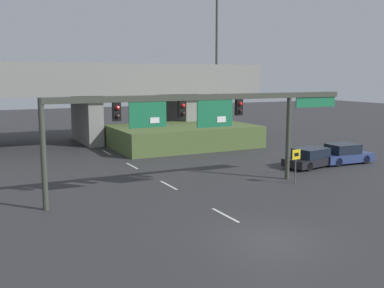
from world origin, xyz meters
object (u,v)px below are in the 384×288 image
object	(u,v)px
signal_gantry	(203,111)
speed_limit_sign	(296,161)
parked_sedan_mid_right	(344,154)
highway_light_pole_near	(217,55)
parked_sedan_near_right	(312,158)

from	to	relation	value
signal_gantry	speed_limit_sign	size ratio (longest dim) A/B	8.68
parked_sedan_mid_right	signal_gantry	bearing A→B (deg)	-167.29
highway_light_pole_near	parked_sedan_mid_right	bearing A→B (deg)	-82.99
parked_sedan_mid_right	highway_light_pole_near	bearing A→B (deg)	100.00
signal_gantry	parked_sedan_near_right	xyz separation A→B (m)	(10.13, 2.33, -3.89)
signal_gantry	parked_sedan_mid_right	size ratio (longest dim) A/B	4.33
parked_sedan_near_right	speed_limit_sign	bearing A→B (deg)	-151.92
speed_limit_sign	highway_light_pole_near	bearing A→B (deg)	73.98
speed_limit_sign	highway_light_pole_near	distance (m)	21.38
signal_gantry	speed_limit_sign	distance (m)	6.60
speed_limit_sign	parked_sedan_mid_right	world-z (taller)	speed_limit_sign
speed_limit_sign	parked_sedan_near_right	bearing A→B (deg)	38.68
signal_gantry	parked_sedan_near_right	distance (m)	11.10
highway_light_pole_near	parked_sedan_mid_right	size ratio (longest dim) A/B	3.83
highway_light_pole_near	parked_sedan_mid_right	distance (m)	17.85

